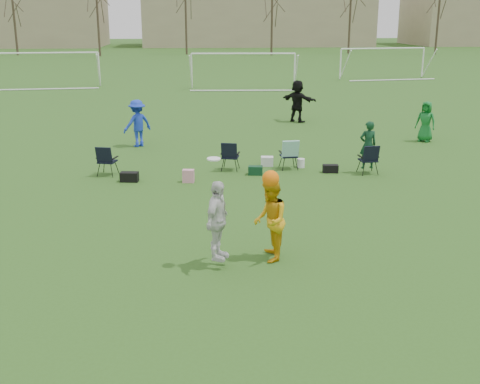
{
  "coord_description": "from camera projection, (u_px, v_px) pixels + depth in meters",
  "views": [
    {
      "loc": [
        0.1,
        -11.01,
        4.94
      ],
      "look_at": [
        1.17,
        1.52,
        1.25
      ],
      "focal_mm": 45.0,
      "sensor_mm": 36.0,
      "label": 1
    }
  ],
  "objects": [
    {
      "name": "tree_line",
      "position": [
        188.0,
        15.0,
        77.27
      ],
      "size": [
        110.28,
        3.28,
        11.4
      ],
      "color": "#382B21",
      "rests_on": "ground"
    },
    {
      "name": "goal_left",
      "position": [
        46.0,
        60.0,
        43.05
      ],
      "size": [
        7.39,
        0.76,
        2.46
      ],
      "rotation": [
        0.0,
        0.0,
        0.09
      ],
      "color": "white",
      "rests_on": "ground"
    },
    {
      "name": "ground",
      "position": [
        188.0,
        275.0,
        11.91
      ],
      "size": [
        260.0,
        260.0,
        0.0
      ],
      "primitive_type": "plane",
      "color": "#2E571B",
      "rests_on": "ground"
    },
    {
      "name": "goal_mid",
      "position": [
        243.0,
        61.0,
        42.28
      ],
      "size": [
        7.4,
        0.63,
        2.46
      ],
      "rotation": [
        0.0,
        0.0,
        -0.07
      ],
      "color": "white",
      "rests_on": "ground"
    },
    {
      "name": "fielder_black",
      "position": [
        297.0,
        101.0,
        28.89
      ],
      "size": [
        1.76,
        1.71,
        2.01
      ],
      "primitive_type": "imported",
      "rotation": [
        0.0,
        0.0,
        2.38
      ],
      "color": "black",
      "rests_on": "ground"
    },
    {
      "name": "goal_right",
      "position": [
        383.0,
        54.0,
        49.0
      ],
      "size": [
        7.35,
        1.14,
        2.46
      ],
      "rotation": [
        0.0,
        0.0,
        0.14
      ],
      "color": "white",
      "rests_on": "ground"
    },
    {
      "name": "sideline_setup",
      "position": [
        268.0,
        157.0,
        19.62
      ],
      "size": [
        9.1,
        2.21,
        1.71
      ],
      "color": "#0E361E",
      "rests_on": "ground"
    },
    {
      "name": "fielder_blue",
      "position": [
        137.0,
        123.0,
        23.43
      ],
      "size": [
        1.36,
        1.24,
        1.83
      ],
      "primitive_type": "imported",
      "rotation": [
        0.0,
        0.0,
        3.75
      ],
      "color": "#1936C1",
      "rests_on": "ground"
    },
    {
      "name": "building_row",
      "position": [
        225.0,
        10.0,
        102.55
      ],
      "size": [
        126.0,
        16.0,
        13.0
      ],
      "color": "tan",
      "rests_on": "ground"
    },
    {
      "name": "center_contest",
      "position": [
        250.0,
        220.0,
        12.27
      ],
      "size": [
        1.84,
        1.27,
        2.29
      ],
      "color": "silver",
      "rests_on": "ground"
    },
    {
      "name": "fielder_green_far",
      "position": [
        426.0,
        122.0,
        24.39
      ],
      "size": [
        0.95,
        0.91,
        1.64
      ],
      "primitive_type": "imported",
      "rotation": [
        0.0,
        0.0,
        -0.69
      ],
      "color": "#126725",
      "rests_on": "ground"
    }
  ]
}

